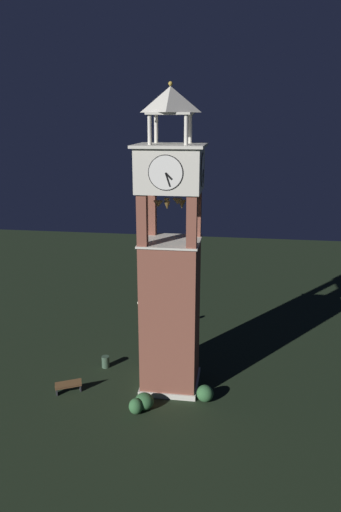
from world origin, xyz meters
The scene contains 8 objects.
ground centered at (0.00, 0.00, 0.00)m, with size 80.00×80.00×0.00m, color black.
clock_tower centered at (0.00, 0.00, 7.48)m, with size 3.92×3.92×18.26m.
park_bench centered at (1.96, -6.09, 0.48)m, with size 1.13×1.62×0.95m.
lamp_post centered at (-5.33, -3.09, 2.43)m, with size 0.36×0.36×3.46m.
trash_bin centered at (-1.48, -4.70, 0.40)m, with size 0.52×0.52×0.80m, color #38513D.
shrub_near_entry centered at (2.88, -1.13, 0.48)m, with size 1.13×1.13×0.96m, color #336638.
shrub_left_of_tower centered at (1.58, 2.33, 0.51)m, with size 1.02×1.02×1.01m, color #336638.
shrub_behind_bench centered at (3.42, -1.51, 0.47)m, with size 0.82×0.82×0.93m, color #336638.
Camera 1 is at (26.65, 3.92, 16.32)m, focal length 33.32 mm.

